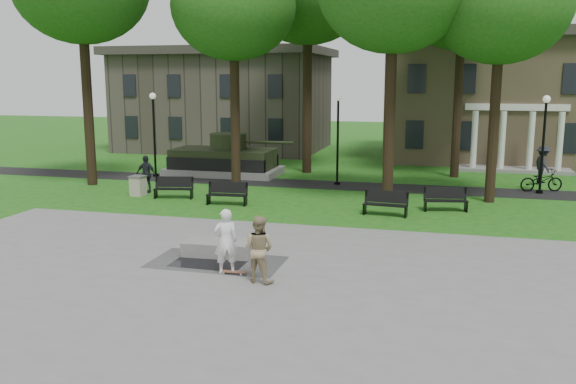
# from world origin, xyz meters

# --- Properties ---
(ground) EXTENTS (120.00, 120.00, 0.00)m
(ground) POSITION_xyz_m (0.00, 0.00, 0.00)
(ground) COLOR #175113
(ground) RESTS_ON ground
(plaza) EXTENTS (22.00, 16.00, 0.02)m
(plaza) POSITION_xyz_m (0.00, -5.00, 0.01)
(plaza) COLOR gray
(plaza) RESTS_ON ground
(footpath) EXTENTS (44.00, 2.60, 0.01)m
(footpath) POSITION_xyz_m (0.00, 12.00, 0.01)
(footpath) COLOR black
(footpath) RESTS_ON ground
(building_right) EXTENTS (17.00, 12.00, 8.60)m
(building_right) POSITION_xyz_m (10.00, 26.00, 4.34)
(building_right) COLOR #9E8460
(building_right) RESTS_ON ground
(building_left) EXTENTS (15.00, 10.00, 7.20)m
(building_left) POSITION_xyz_m (-11.00, 26.50, 3.60)
(building_left) COLOR #4C443D
(building_left) RESTS_ON ground
(tree_1) EXTENTS (6.20, 6.20, 11.63)m
(tree_1) POSITION_xyz_m (-4.50, 10.50, 8.95)
(tree_1) COLOR black
(tree_1) RESTS_ON ground
(tree_3) EXTENTS (6.00, 6.00, 11.19)m
(tree_3) POSITION_xyz_m (8.00, 9.50, 8.60)
(tree_3) COLOR black
(tree_3) RESTS_ON ground
(tree_5) EXTENTS (6.40, 6.40, 12.44)m
(tree_5) POSITION_xyz_m (6.50, 16.50, 9.67)
(tree_5) COLOR black
(tree_5) RESTS_ON ground
(lamp_left) EXTENTS (0.36, 0.36, 4.73)m
(lamp_left) POSITION_xyz_m (-10.00, 12.30, 2.79)
(lamp_left) COLOR black
(lamp_left) RESTS_ON ground
(lamp_mid) EXTENTS (0.36, 0.36, 4.73)m
(lamp_mid) POSITION_xyz_m (0.50, 12.30, 2.79)
(lamp_mid) COLOR black
(lamp_mid) RESTS_ON ground
(lamp_right) EXTENTS (0.36, 0.36, 4.73)m
(lamp_right) POSITION_xyz_m (10.50, 12.30, 2.79)
(lamp_right) COLOR black
(lamp_right) RESTS_ON ground
(tank_monument) EXTENTS (7.45, 3.40, 2.40)m
(tank_monument) POSITION_xyz_m (-6.46, 14.00, 0.86)
(tank_monument) COLOR gray
(tank_monument) RESTS_ON ground
(puddle) EXTENTS (2.20, 1.20, 0.00)m
(puddle) POSITION_xyz_m (-0.78, -2.53, 0.02)
(puddle) COLOR black
(puddle) RESTS_ON plaza
(concrete_block) EXTENTS (2.25, 1.13, 0.45)m
(concrete_block) POSITION_xyz_m (-0.79, -1.61, 0.24)
(concrete_block) COLOR gray
(concrete_block) RESTS_ON plaza
(skateboard) EXTENTS (0.79, 0.24, 0.07)m
(skateboard) POSITION_xyz_m (0.28, -3.28, 0.06)
(skateboard) COLOR brown
(skateboard) RESTS_ON plaza
(skateboarder) EXTENTS (0.82, 0.72, 1.89)m
(skateboarder) POSITION_xyz_m (0.08, -3.27, 0.97)
(skateboarder) COLOR white
(skateboarder) RESTS_ON plaza
(friend_watching) EXTENTS (1.04, 0.88, 1.86)m
(friend_watching) POSITION_xyz_m (1.20, -3.72, 0.95)
(friend_watching) COLOR tan
(friend_watching) RESTS_ON plaza
(pedestrian_walker) EXTENTS (1.13, 0.59, 1.84)m
(pedestrian_walker) POSITION_xyz_m (-8.15, 7.66, 0.92)
(pedestrian_walker) COLOR black
(pedestrian_walker) RESTS_ON ground
(cyclist) EXTENTS (2.22, 1.34, 2.29)m
(cyclist) POSITION_xyz_m (10.63, 12.86, 0.93)
(cyclist) COLOR black
(cyclist) RESTS_ON ground
(park_bench_0) EXTENTS (1.85, 0.87, 1.00)m
(park_bench_0) POSITION_xyz_m (-6.21, 6.70, 0.52)
(park_bench_0) COLOR black
(park_bench_0) RESTS_ON ground
(park_bench_1) EXTENTS (1.83, 0.64, 1.00)m
(park_bench_1) POSITION_xyz_m (-3.28, 5.92, 0.52)
(park_bench_1) COLOR black
(park_bench_1) RESTS_ON ground
(park_bench_2) EXTENTS (1.84, 0.71, 1.00)m
(park_bench_2) POSITION_xyz_m (3.71, 5.55, 0.52)
(park_bench_2) COLOR black
(park_bench_2) RESTS_ON ground
(park_bench_3) EXTENTS (1.85, 0.87, 1.00)m
(park_bench_3) POSITION_xyz_m (6.09, 7.05, 0.52)
(park_bench_3) COLOR black
(park_bench_3) RESTS_ON ground
(trash_bin) EXTENTS (0.72, 0.72, 0.96)m
(trash_bin) POSITION_xyz_m (-8.16, 6.83, 0.49)
(trash_bin) COLOR #C0B29E
(trash_bin) RESTS_ON ground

